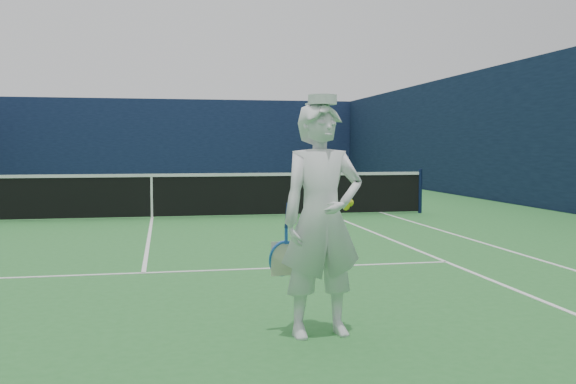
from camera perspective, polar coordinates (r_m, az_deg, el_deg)
The scene contains 5 objects.
ground at distance 14.74m, azimuth -12.00°, elevation -2.32°, with size 80.00×80.00×0.00m, color #2B7331.
court_markings at distance 14.74m, azimuth -12.00°, elevation -2.30°, with size 11.03×23.83×0.01m.
windscreen_fence at distance 14.66m, azimuth -12.11°, elevation 5.48°, with size 20.12×36.12×4.00m.
tennis_net at distance 14.69m, azimuth -12.03°, elevation -0.16°, with size 12.88×0.09×1.07m.
tennis_player at distance 5.41m, azimuth 3.03°, elevation -2.44°, with size 0.84×0.56×2.03m.
Camera 1 is at (0.27, -14.65, 1.60)m, focal length 40.00 mm.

